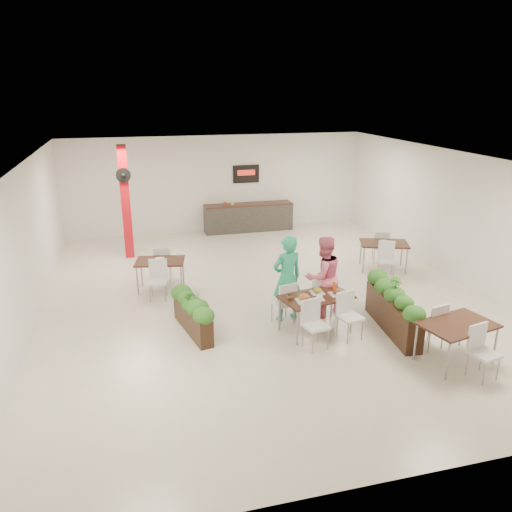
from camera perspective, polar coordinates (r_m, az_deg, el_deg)
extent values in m
plane|color=beige|center=(11.78, 0.97, -4.64)|extent=(12.00, 12.00, 0.00)
cube|color=white|center=(16.95, -4.49, 8.21)|extent=(10.00, 0.10, 3.20)
cube|color=white|center=(6.11, 16.65, -12.25)|extent=(10.00, 0.10, 3.20)
cube|color=white|center=(11.05, -24.82, 0.82)|extent=(0.10, 12.00, 3.20)
cube|color=white|center=(13.44, 22.08, 4.12)|extent=(0.10, 12.00, 3.20)
cube|color=white|center=(10.91, 1.06, 10.98)|extent=(10.00, 12.00, 0.04)
cube|color=#B90C18|center=(14.54, -14.67, 5.91)|extent=(0.25, 0.25, 3.20)
cylinder|color=black|center=(14.22, -14.92, 8.90)|extent=(0.40, 0.06, 0.40)
sphere|color=black|center=(14.18, -14.92, 8.88)|extent=(0.12, 0.12, 0.12)
cube|color=#2C2927|center=(17.06, -0.87, 4.38)|extent=(3.00, 0.60, 0.90)
cube|color=black|center=(16.95, -0.88, 5.92)|extent=(3.00, 0.62, 0.04)
cube|color=black|center=(17.06, -1.14, 9.36)|extent=(0.90, 0.04, 0.60)
cube|color=red|center=(17.03, -1.12, 9.51)|extent=(0.60, 0.02, 0.18)
imported|color=#973419|center=(16.76, -3.55, 6.15)|extent=(0.09, 0.09, 0.19)
imported|color=gold|center=(16.81, -2.71, 6.16)|extent=(0.13, 0.13, 0.17)
cube|color=black|center=(9.98, 6.89, -4.67)|extent=(1.54, 1.09, 0.04)
cylinder|color=gray|center=(9.56, 4.75, -8.18)|extent=(0.04, 0.04, 0.71)
cylinder|color=gray|center=(10.24, 10.87, -6.56)|extent=(0.04, 0.04, 0.71)
cylinder|color=gray|center=(10.08, 2.68, -6.65)|extent=(0.04, 0.04, 0.71)
cylinder|color=gray|center=(10.73, 8.64, -5.23)|extent=(0.04, 0.04, 0.71)
cube|color=white|center=(10.35, 3.12, -5.36)|extent=(0.50, 0.50, 0.05)
cube|color=white|center=(10.10, 3.70, -4.45)|extent=(0.42, 0.13, 0.45)
cylinder|color=gray|center=(10.66, 3.43, -6.01)|extent=(0.02, 0.02, 0.43)
cylinder|color=gray|center=(10.51, 1.82, -6.37)|extent=(0.02, 0.02, 0.43)
cylinder|color=gray|center=(10.40, 4.39, -6.70)|extent=(0.02, 0.02, 0.43)
cylinder|color=gray|center=(10.24, 2.76, -7.09)|extent=(0.02, 0.02, 0.43)
cube|color=white|center=(10.75, 6.81, -4.53)|extent=(0.50, 0.50, 0.05)
cube|color=white|center=(10.51, 7.44, -3.63)|extent=(0.42, 0.13, 0.45)
cylinder|color=gray|center=(11.06, 7.01, -5.18)|extent=(0.02, 0.02, 0.43)
cylinder|color=gray|center=(10.89, 5.52, -5.53)|extent=(0.02, 0.02, 0.43)
cylinder|color=gray|center=(10.81, 8.02, -5.81)|extent=(0.02, 0.02, 0.43)
cylinder|color=gray|center=(10.63, 6.51, -6.18)|extent=(0.02, 0.02, 0.43)
cube|color=white|center=(9.44, 6.85, -7.96)|extent=(0.50, 0.50, 0.05)
cube|color=white|center=(9.47, 6.27, -6.16)|extent=(0.42, 0.13, 0.45)
cylinder|color=gray|center=(9.34, 6.51, -9.89)|extent=(0.02, 0.02, 0.43)
cylinder|color=gray|center=(9.52, 8.24, -9.40)|extent=(0.02, 0.02, 0.43)
cylinder|color=gray|center=(9.59, 5.37, -9.05)|extent=(0.02, 0.02, 0.43)
cylinder|color=gray|center=(9.76, 7.07, -8.59)|extent=(0.02, 0.02, 0.43)
cube|color=white|center=(9.88, 10.73, -6.92)|extent=(0.50, 0.50, 0.05)
cube|color=white|center=(9.91, 10.14, -5.21)|extent=(0.42, 0.13, 0.45)
cylinder|color=gray|center=(9.77, 10.46, -8.75)|extent=(0.02, 0.02, 0.43)
cylinder|color=gray|center=(9.96, 12.03, -8.29)|extent=(0.02, 0.02, 0.43)
cylinder|color=gray|center=(10.00, 9.27, -7.98)|extent=(0.02, 0.02, 0.43)
cylinder|color=gray|center=(10.19, 10.82, -7.55)|extent=(0.02, 0.02, 0.43)
cube|color=white|center=(9.71, 5.51, -5.12)|extent=(0.36, 0.36, 0.01)
ellipsoid|color=brown|center=(9.68, 5.53, -4.73)|extent=(0.22, 0.22, 0.13)
cube|color=white|center=(10.11, 6.99, -4.19)|extent=(0.31, 0.31, 0.01)
ellipsoid|color=gold|center=(10.09, 7.00, -3.87)|extent=(0.18, 0.18, 0.11)
cube|color=white|center=(10.10, 9.17, -4.33)|extent=(0.31, 0.31, 0.01)
ellipsoid|color=#521D10|center=(10.07, 9.18, -4.04)|extent=(0.16, 0.16, 0.10)
cube|color=white|center=(9.81, 7.25, -4.95)|extent=(0.22, 0.22, 0.01)
ellipsoid|color=white|center=(9.79, 7.26, -4.71)|extent=(0.12, 0.12, 0.07)
cylinder|color=orange|center=(10.35, 8.97, -3.32)|extent=(0.07, 0.07, 0.15)
imported|color=brown|center=(9.75, 3.89, -4.71)|extent=(0.12, 0.12, 0.10)
imported|color=#28AD7B|center=(10.34, 3.57, -2.57)|extent=(0.75, 0.58, 1.84)
imported|color=pink|center=(10.62, 7.67, -2.35)|extent=(0.98, 0.84, 1.76)
cube|color=black|center=(10.13, -7.25, -7.20)|extent=(0.60, 1.64, 0.54)
ellipsoid|color=#1E5819|center=(9.39, -6.00, -6.65)|extent=(0.40, 0.40, 0.32)
ellipsoid|color=#1E5819|center=(9.68, -6.69, -5.89)|extent=(0.40, 0.40, 0.32)
ellipsoid|color=#1E5819|center=(9.96, -7.34, -5.18)|extent=(0.40, 0.40, 0.32)
ellipsoid|color=#1E5819|center=(10.25, -7.96, -4.50)|extent=(0.40, 0.40, 0.32)
ellipsoid|color=#1E5819|center=(10.54, -8.54, -3.86)|extent=(0.40, 0.40, 0.32)
imported|color=#1E5819|center=(9.94, -7.36, -4.89)|extent=(0.32, 0.27, 0.35)
cube|color=black|center=(10.43, 15.35, -6.49)|extent=(0.55, 2.09, 0.69)
ellipsoid|color=#1E5819|center=(9.52, 17.69, -6.14)|extent=(0.40, 0.40, 0.32)
ellipsoid|color=#1E5819|center=(9.88, 16.59, -5.10)|extent=(0.40, 0.40, 0.32)
ellipsoid|color=#1E5819|center=(10.25, 15.57, -4.13)|extent=(0.40, 0.40, 0.32)
ellipsoid|color=#1E5819|center=(10.62, 14.62, -3.23)|extent=(0.40, 0.40, 0.32)
ellipsoid|color=#1E5819|center=(11.00, 13.74, -2.40)|extent=(0.40, 0.40, 0.32)
imported|color=#1E5819|center=(10.21, 15.62, -3.60)|extent=(0.25, 0.25, 0.45)
cube|color=black|center=(12.13, -10.92, -0.59)|extent=(1.27, 0.96, 0.04)
cylinder|color=gray|center=(12.04, -13.40, -2.83)|extent=(0.04, 0.04, 0.71)
cylinder|color=gray|center=(11.91, -8.53, -2.75)|extent=(0.04, 0.04, 0.71)
cylinder|color=gray|center=(12.63, -12.96, -1.76)|extent=(0.04, 0.04, 0.71)
cylinder|color=gray|center=(12.51, -8.32, -1.67)|extent=(0.04, 0.04, 0.71)
cube|color=white|center=(12.79, -10.54, -0.88)|extent=(0.49, 0.49, 0.05)
cube|color=white|center=(12.53, -10.70, -0.10)|extent=(0.42, 0.12, 0.45)
cylinder|color=gray|center=(13.01, -9.66, -1.59)|extent=(0.02, 0.02, 0.43)
cylinder|color=gray|center=(13.05, -11.15, -1.62)|extent=(0.02, 0.02, 0.43)
cylinder|color=gray|center=(12.69, -9.80, -2.13)|extent=(0.02, 0.02, 0.43)
cylinder|color=gray|center=(12.73, -11.32, -2.15)|extent=(0.02, 0.02, 0.43)
cube|color=white|center=(11.67, -11.16, -2.85)|extent=(0.49, 0.49, 0.05)
cube|color=white|center=(11.76, -11.13, -1.38)|extent=(0.42, 0.12, 0.45)
cylinder|color=gray|center=(11.62, -12.02, -4.25)|extent=(0.02, 0.02, 0.43)
cylinder|color=gray|center=(11.58, -10.35, -4.23)|extent=(0.02, 0.02, 0.43)
cylinder|color=gray|center=(11.94, -11.81, -3.62)|extent=(0.02, 0.02, 0.43)
cylinder|color=gray|center=(11.89, -10.18, -3.59)|extent=(0.02, 0.02, 0.43)
imported|color=white|center=(12.12, -10.93, -0.38)|extent=(0.22, 0.22, 0.05)
cube|color=black|center=(13.71, 14.43, 1.40)|extent=(1.43, 1.19, 0.04)
cylinder|color=gray|center=(13.41, 12.18, -0.49)|extent=(0.04, 0.04, 0.71)
cylinder|color=gray|center=(13.60, 16.83, -0.62)|extent=(0.04, 0.04, 0.71)
cylinder|color=gray|center=(14.07, 11.87, 0.44)|extent=(0.04, 0.04, 0.71)
cylinder|color=gray|center=(14.25, 16.30, 0.31)|extent=(0.04, 0.04, 0.71)
cube|color=white|center=(14.35, 13.98, 1.04)|extent=(0.54, 0.54, 0.05)
cube|color=white|center=(14.10, 14.17, 1.78)|extent=(0.41, 0.18, 0.45)
cylinder|color=gray|center=(14.61, 14.48, 0.35)|extent=(0.02, 0.02, 0.43)
cylinder|color=gray|center=(14.56, 13.16, 0.39)|extent=(0.02, 0.02, 0.43)
cylinder|color=gray|center=(14.29, 14.68, -0.08)|extent=(0.02, 0.02, 0.43)
cylinder|color=gray|center=(14.24, 13.33, -0.04)|extent=(0.02, 0.02, 0.43)
cube|color=white|center=(13.23, 14.72, -0.52)|extent=(0.54, 0.54, 0.05)
cube|color=white|center=(13.33, 14.68, 0.76)|extent=(0.41, 0.18, 0.45)
cylinder|color=gray|center=(13.12, 14.02, -1.72)|extent=(0.02, 0.02, 0.43)
cylinder|color=gray|center=(13.18, 15.48, -1.75)|extent=(0.02, 0.02, 0.43)
cylinder|color=gray|center=(13.44, 13.81, -1.21)|extent=(0.02, 0.02, 0.43)
cylinder|color=gray|center=(13.49, 15.24, -1.25)|extent=(0.02, 0.02, 0.43)
imported|color=white|center=(13.69, 14.44, 1.59)|extent=(0.22, 0.22, 0.05)
cube|color=black|center=(9.49, 22.07, -7.28)|extent=(1.44, 1.12, 0.04)
cylinder|color=gray|center=(9.04, 21.06, -11.14)|extent=(0.04, 0.04, 0.71)
cylinder|color=gray|center=(9.88, 25.66, -9.18)|extent=(0.04, 0.04, 0.71)
cylinder|color=gray|center=(9.47, 17.76, -9.35)|extent=(0.04, 0.04, 0.71)
cylinder|color=gray|center=(10.27, 22.44, -7.65)|extent=(0.04, 0.04, 0.71)
cube|color=white|center=(9.96, 19.29, -7.48)|extent=(0.50, 0.50, 0.05)
cube|color=white|center=(9.74, 20.25, -6.57)|extent=(0.42, 0.13, 0.45)
cylinder|color=gray|center=(10.27, 19.13, -8.09)|extent=(0.02, 0.02, 0.43)
cylinder|color=gray|center=(10.05, 17.77, -8.56)|extent=(0.02, 0.02, 0.43)
cylinder|color=gray|center=(10.08, 20.52, -8.81)|extent=(0.02, 0.02, 0.43)
cylinder|color=gray|center=(9.84, 19.16, -9.31)|extent=(0.02, 0.02, 0.43)
cube|color=white|center=(9.29, 24.65, -10.16)|extent=(0.50, 0.50, 0.05)
cube|color=white|center=(9.28, 23.95, -8.35)|extent=(0.42, 0.13, 0.45)
cylinder|color=gray|center=(9.19, 24.61, -12.15)|extent=(0.02, 0.02, 0.43)
cylinder|color=gray|center=(9.44, 25.92, -11.52)|extent=(0.02, 0.02, 0.43)
cylinder|color=gray|center=(9.36, 22.97, -11.32)|extent=(0.02, 0.02, 0.43)
cylinder|color=gray|center=(9.61, 24.31, -10.72)|extent=(0.02, 0.02, 0.43)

